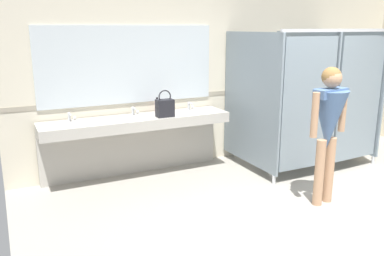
# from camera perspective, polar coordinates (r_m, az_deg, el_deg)

# --- Properties ---
(ground_plane) EXTENTS (6.92, 5.63, 0.10)m
(ground_plane) POSITION_cam_1_polar(r_m,az_deg,el_deg) (4.94, 21.96, -12.16)
(ground_plane) COLOR #9E998E
(wall_back) EXTENTS (6.92, 0.12, 2.74)m
(wall_back) POSITION_cam_1_polar(r_m,az_deg,el_deg) (6.47, 6.05, 8.02)
(wall_back) COLOR beige
(wall_back) RESTS_ON ground_plane
(wall_back_tile_band) EXTENTS (6.92, 0.01, 0.06)m
(wall_back_tile_band) POSITION_cam_1_polar(r_m,az_deg,el_deg) (6.46, 6.28, 5.14)
(wall_back_tile_band) COLOR #9E937F
(wall_back_tile_band) RESTS_ON wall_back
(vanity_counter) EXTENTS (2.57, 0.54, 0.98)m
(vanity_counter) POSITION_cam_1_polar(r_m,az_deg,el_deg) (5.63, -7.95, -0.62)
(vanity_counter) COLOR #B2ADA3
(vanity_counter) RESTS_ON ground_plane
(mirror_panel) EXTENTS (2.47, 0.02, 1.05)m
(mirror_panel) POSITION_cam_1_polar(r_m,az_deg,el_deg) (5.66, -8.89, 8.79)
(mirror_panel) COLOR silver
(mirror_panel) RESTS_ON wall_back
(bathroom_stalls) EXTENTS (1.94, 1.37, 2.02)m
(bathroom_stalls) POSITION_cam_1_polar(r_m,az_deg,el_deg) (6.20, 16.47, 4.34)
(bathroom_stalls) COLOR gray
(bathroom_stalls) RESTS_ON ground_plane
(person_standing) EXTENTS (0.57, 0.45, 1.62)m
(person_standing) POSITION_cam_1_polar(r_m,az_deg,el_deg) (4.85, 18.71, 1.12)
(person_standing) COLOR tan
(person_standing) RESTS_ON ground_plane
(handbag) EXTENTS (0.23, 0.14, 0.37)m
(handbag) POSITION_cam_1_polar(r_m,az_deg,el_deg) (5.46, -3.84, 2.92)
(handbag) COLOR black
(handbag) RESTS_ON vanity_counter
(soap_dispenser) EXTENTS (0.07, 0.07, 0.22)m
(soap_dispenser) POSITION_cam_1_polar(r_m,az_deg,el_deg) (5.74, -4.93, 3.12)
(soap_dispenser) COLOR #D899B2
(soap_dispenser) RESTS_ON vanity_counter
(paper_cup) EXTENTS (0.07, 0.07, 0.09)m
(paper_cup) POSITION_cam_1_polar(r_m,az_deg,el_deg) (5.57, -3.30, 2.28)
(paper_cup) COLOR beige
(paper_cup) RESTS_ON vanity_counter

